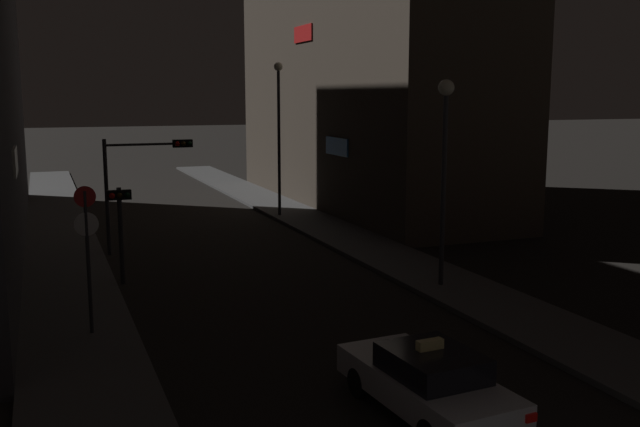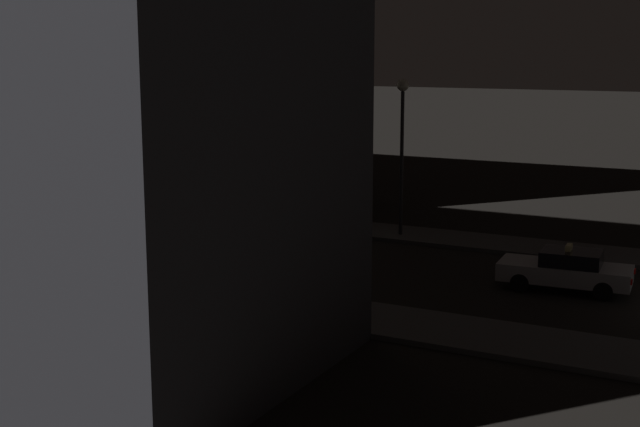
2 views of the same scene
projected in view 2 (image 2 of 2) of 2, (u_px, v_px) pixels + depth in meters
name	position (u px, v px, depth m)	size (l,w,h in m)	color
sidewalk_right	(163.00, 209.00, 44.84)	(2.97, 59.86, 0.16)	#4C4C4C
building_facade_right	(139.00, 4.00, 49.62)	(7.21, 24.75, 21.37)	#473D33
taxi	(566.00, 270.00, 29.93)	(2.12, 4.57, 1.62)	#B7B7BC
traffic_light_overhead	(99.00, 170.00, 34.77)	(3.60, 0.42, 4.70)	#2D2D33
traffic_light_left_kerb	(179.00, 211.00, 31.49)	(0.80, 0.42, 3.34)	#2D2D33
sign_pole_left	(293.00, 229.00, 27.74)	(0.62, 0.10, 3.94)	#2D2D33
street_lamp_near_block	(402.00, 127.00, 37.52)	(0.53, 0.53, 6.76)	#2D2D33
street_lamp_far_block	(113.00, 109.00, 43.96)	(0.45, 0.45, 7.93)	#2D2D33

